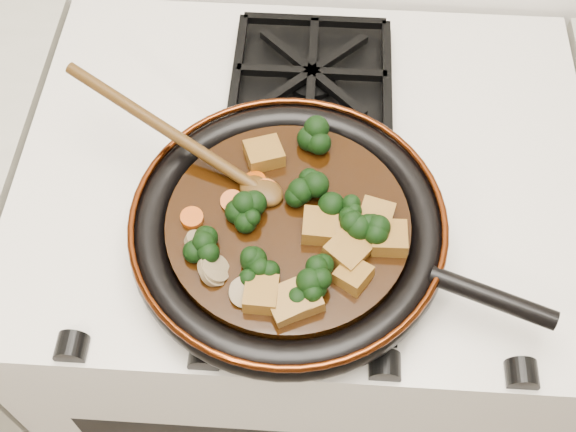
{
  "coord_description": "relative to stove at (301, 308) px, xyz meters",
  "views": [
    {
      "loc": [
        0.01,
        1.12,
        1.66
      ],
      "look_at": [
        -0.02,
        1.56,
        0.97
      ],
      "focal_mm": 45.0,
      "sensor_mm": 36.0,
      "label": 1
    }
  ],
  "objects": [
    {
      "name": "mushroom_slice_1",
      "position": [
        -0.11,
        -0.17,
        0.52
      ],
      "size": [
        0.04,
        0.04,
        0.02
      ],
      "primitive_type": "cylinder",
      "rotation": [
        0.56,
        0.0,
        2.22
      ],
      "color": "olive",
      "rests_on": "braising_sauce"
    },
    {
      "name": "mushroom_slice_0",
      "position": [
        -0.09,
        -0.2,
        0.52
      ],
      "size": [
        0.04,
        0.05,
        0.03
      ],
      "primitive_type": "cylinder",
      "rotation": [
        0.65,
        0.0,
        1.91
      ],
      "color": "olive",
      "rests_on": "braising_sauce"
    },
    {
      "name": "carrot_coin_0",
      "position": [
        -0.08,
        -0.11,
        0.51
      ],
      "size": [
        0.03,
        0.03,
        0.01
      ],
      "primitive_type": "cylinder",
      "rotation": [
        0.24,
        -0.03,
        0.0
      ],
      "color": "#AA3C04",
      "rests_on": "braising_sauce"
    },
    {
      "name": "carrot_coin_4",
      "position": [
        -0.06,
        -0.08,
        0.51
      ],
      "size": [
        0.03,
        0.03,
        0.02
      ],
      "primitive_type": "cylinder",
      "rotation": [
        -0.03,
        -0.27,
        0.0
      ],
      "color": "#AA3C04",
      "rests_on": "braising_sauce"
    },
    {
      "name": "broccoli_floret_8",
      "position": [
        0.05,
        -0.13,
        0.52
      ],
      "size": [
        0.07,
        0.07,
        0.07
      ],
      "primitive_type": null,
      "rotation": [
        -0.18,
        0.13,
        0.06
      ],
      "color": "black",
      "rests_on": "braising_sauce"
    },
    {
      "name": "broccoli_floret_0",
      "position": [
        0.01,
        -0.21,
        0.52
      ],
      "size": [
        0.07,
        0.08,
        0.07
      ],
      "primitive_type": null,
      "rotation": [
        0.13,
        0.22,
        2.04
      ],
      "color": "black",
      "rests_on": "braising_sauce"
    },
    {
      "name": "tofu_cube_8",
      "position": [
        -0.01,
        -0.24,
        0.52
      ],
      "size": [
        0.06,
        0.05,
        0.03
      ],
      "primitive_type": "cube",
      "rotation": [
        -0.1,
        -0.01,
        2.05
      ],
      "color": "brown",
      "rests_on": "braising_sauce"
    },
    {
      "name": "tofu_cube_0",
      "position": [
        0.02,
        -0.14,
        0.52
      ],
      "size": [
        0.04,
        0.04,
        0.03
      ],
      "primitive_type": "cube",
      "rotation": [
        0.04,
        0.05,
        1.55
      ],
      "color": "brown",
      "rests_on": "braising_sauce"
    },
    {
      "name": "broccoli_floret_7",
      "position": [
        -0.1,
        -0.18,
        0.52
      ],
      "size": [
        0.08,
        0.08,
        0.06
      ],
      "primitive_type": null,
      "rotation": [
        -0.08,
        0.14,
        0.56
      ],
      "color": "black",
      "rests_on": "braising_sauce"
    },
    {
      "name": "broccoli_floret_4",
      "position": [
        0.01,
        -0.23,
        0.52
      ],
      "size": [
        0.08,
        0.07,
        0.07
      ],
      "primitive_type": null,
      "rotation": [
        0.23,
        -0.2,
        1.41
      ],
      "color": "black",
      "rests_on": "braising_sauce"
    },
    {
      "name": "stove",
      "position": [
        0.0,
        0.0,
        0.0
      ],
      "size": [
        0.76,
        0.6,
        0.9
      ],
      "primitive_type": "cube",
      "color": "silver",
      "rests_on": "ground"
    },
    {
      "name": "tofu_cube_6",
      "position": [
        0.05,
        -0.14,
        0.52
      ],
      "size": [
        0.06,
        0.05,
        0.02
      ],
      "primitive_type": "cube",
      "rotation": [
        0.0,
        -0.02,
        1.03
      ],
      "color": "brown",
      "rests_on": "braising_sauce"
    },
    {
      "name": "carrot_coin_3",
      "position": [
        -0.04,
        -0.09,
        0.51
      ],
      "size": [
        0.03,
        0.03,
        0.02
      ],
      "primitive_type": "cylinder",
      "rotation": [
        0.26,
        0.19,
        0.0
      ],
      "color": "#AA3C04",
      "rests_on": "braising_sauce"
    },
    {
      "name": "tofu_cube_9",
      "position": [
        0.08,
        -0.12,
        0.52
      ],
      "size": [
        0.05,
        0.05,
        0.02
      ],
      "primitive_type": "cube",
      "rotation": [
        -0.04,
        -0.02,
        2.89
      ],
      "color": "brown",
      "rests_on": "braising_sauce"
    },
    {
      "name": "broccoli_floret_5",
      "position": [
        -0.04,
        -0.2,
        0.52
      ],
      "size": [
        0.09,
        0.09,
        0.06
      ],
      "primitive_type": null,
      "rotation": [
        0.17,
        -0.03,
        2.38
      ],
      "color": "black",
      "rests_on": "braising_sauce"
    },
    {
      "name": "mushroom_slice_3",
      "position": [
        -0.09,
        -0.2,
        0.52
      ],
      "size": [
        0.04,
        0.04,
        0.03
      ],
      "primitive_type": "cylinder",
      "rotation": [
        0.71,
        0.0,
        1.4
      ],
      "color": "olive",
      "rests_on": "braising_sauce"
    },
    {
      "name": "wooden_spoon",
      "position": [
        -0.12,
        -0.06,
        0.53
      ],
      "size": [
        0.17,
        0.1,
        0.28
      ],
      "rotation": [
        0.0,
        0.0,
        2.66
      ],
      "color": "#40280D",
      "rests_on": "braising_sauce"
    },
    {
      "name": "broccoli_floret_3",
      "position": [
        0.01,
        -0.02,
        0.52
      ],
      "size": [
        0.09,
        0.09,
        0.06
      ],
      "primitive_type": null,
      "rotation": [
        0.05,
        0.1,
        0.69
      ],
      "color": "black",
      "rests_on": "braising_sauce"
    },
    {
      "name": "broccoli_floret_2",
      "position": [
        0.0,
        -0.09,
        0.52
      ],
      "size": [
        0.08,
        0.08,
        0.06
      ],
      "primitive_type": null,
      "rotation": [
        -0.05,
        -0.18,
        1.89
      ],
      "color": "black",
      "rests_on": "braising_sauce"
    },
    {
      "name": "carrot_coin_1",
      "position": [
        -0.13,
        -0.14,
        0.51
      ],
      "size": [
        0.03,
        0.03,
        0.01
      ],
      "primitive_type": "cylinder",
      "rotation": [
        0.08,
        0.06,
        0.0
      ],
      "color": "#AA3C04",
      "rests_on": "braising_sauce"
    },
    {
      "name": "tofu_cube_7",
      "position": [
        0.1,
        -0.15,
        0.52
      ],
      "size": [
        0.04,
        0.04,
        0.03
      ],
      "primitive_type": "cube",
      "rotation": [
        -0.07,
        -0.02,
        0.01
      ],
      "color": "brown",
      "rests_on": "braising_sauce"
    },
    {
      "name": "tofu_cube_2",
      "position": [
        -0.04,
        -0.23,
        0.52
      ],
      "size": [
        0.04,
        0.04,
        0.03
      ],
      "primitive_type": "cube",
      "rotation": [
        -0.01,
        0.07,
        1.53
      ],
      "color": "brown",
      "rests_on": "braising_sauce"
    },
    {
      "name": "skillet",
      "position": [
        -0.01,
        -0.13,
        0.49
      ],
      "size": [
        0.48,
        0.37,
        0.05
      ],
      "rotation": [
        0.0,
        0.0,
        -0.35
      ],
      "color": "black",
      "rests_on": "burner_grate_front"
    },
    {
      "name": "braising_sauce",
      "position": [
        -0.02,
        -0.13,
        0.5
      ],
      "size": [
        0.28,
        0.28,
        0.02
      ],
      "primitive_type": "cylinder",
      "color": "black",
      "rests_on": "skillet"
    },
    {
      "name": "tofu_cube_3",
      "position": [
        0.05,
        -0.17,
        0.52
      ],
      "size": [
        0.06,
        0.06,
        0.03
      ],
      "primitive_type": "cube",
      "rotation": [
        0.1,
        0.06,
        0.91
      ],
      "color": "brown",
      "rests_on": "braising_sauce"
    },
    {
      "name": "tofu_cube_4",
      "position": [
        -0.05,
        -0.04,
        0.52
      ],
      "size": [
        0.05,
        0.05,
        0.03
      ],
      "primitive_type": "cube",
      "rotation": [
        0.03,
        0.08,
        1.93
      ],
      "color": "brown",
      "rests_on": "braising_sauce"
    },
    {
      "name": "broccoli_floret_1",
      "position": [
        -0.07,
        -0.13,
        0.52
      ],
      "size": [
        0.09,
        0.08,
        0.06
      ],
      "primitive_type": null,
      "rotation": [
        0.11,
        -0.06,
        2.39
      ],
      "color": "black",
      "rests_on": "braising_sauce"
    },
    {
      "name": "burner_grate_back",
      "position": [
        0.0,
        0.14,
        0.46
      ],
      "size": [
        0.23,
        0.23,
        0.03
      ],
      "primitive_type": null,
      "color": "black",
      "rests_on": "stove"
    },
    {
      "name": "carrot_coin_2",
      "position": [
        0.05,
        -0.11,
        0.51
      ],
      "size": [
        0.03,
        0.03,
        0.01
      ],
      "primitive_type": "cylinder",
      "rotation": [
        -0.11,
        -0.12,
        0.0
      ],
      "color": "#AA3C04",
      "rests_on": "braising_sauce"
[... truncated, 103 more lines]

